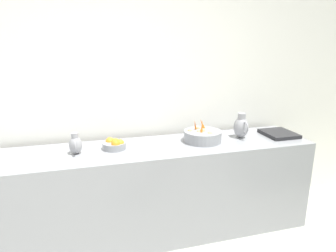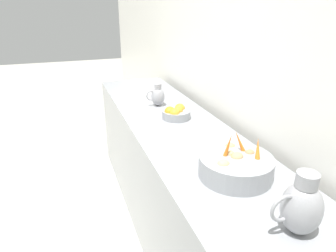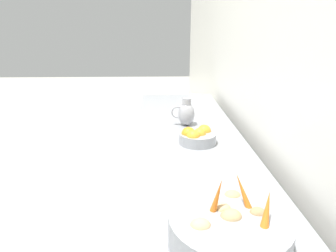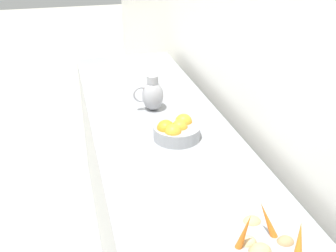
% 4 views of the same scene
% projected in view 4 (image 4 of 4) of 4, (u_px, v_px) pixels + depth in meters
% --- Properties ---
extents(orange_bowl, '(0.21, 0.21, 0.10)m').
position_uv_depth(orange_bowl, '(176.00, 130.00, 1.86)').
color(orange_bowl, gray).
rests_on(orange_bowl, prep_counter).
extents(metal_pitcher_short, '(0.16, 0.11, 0.19)m').
position_uv_depth(metal_pitcher_short, '(152.00, 95.00, 2.13)').
color(metal_pitcher_short, '#939399').
rests_on(metal_pitcher_short, prep_counter).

